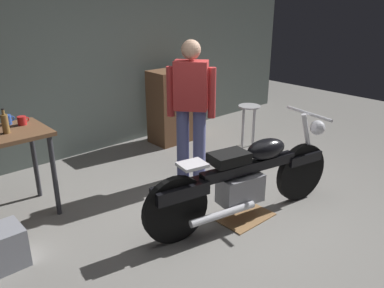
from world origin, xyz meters
name	(u,v)px	position (x,y,z in m)	size (l,w,h in m)	color
ground_plane	(235,226)	(0.00, 0.00, 0.00)	(12.00, 12.00, 0.00)	gray
back_wall	(85,41)	(0.00, 2.80, 1.55)	(8.00, 0.12, 3.10)	#56605B
motorcycle	(246,177)	(0.20, 0.06, 0.45)	(2.16, 0.72, 1.00)	black
person_standing	(191,105)	(0.40, 1.11, 0.93)	(0.41, 0.46, 1.67)	#535990
shop_stool	(249,115)	(1.73, 1.34, 0.50)	(0.32, 0.32, 0.64)	#B2B2B7
wooden_dresser	(176,106)	(1.15, 2.30, 0.55)	(0.80, 0.47, 1.10)	brown
drip_tray	(244,216)	(0.20, 0.06, 0.01)	(0.56, 0.40, 0.01)	olive
mug_red_diner	(22,121)	(-1.29, 1.75, 0.94)	(0.12, 0.09, 0.09)	red
mug_blue_enamel	(7,120)	(-1.40, 1.86, 0.95)	(0.12, 0.08, 0.10)	#2D51AD
bottle	(5,123)	(-1.50, 1.58, 1.00)	(0.06, 0.06, 0.24)	olive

